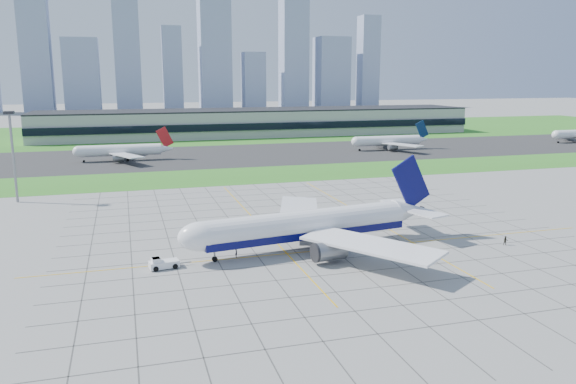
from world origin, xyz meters
name	(u,v)px	position (x,y,z in m)	size (l,w,h in m)	color
ground	(330,247)	(0.00, 0.00, 0.00)	(1400.00, 1400.00, 0.00)	gray
grass_median	(242,176)	(0.00, 90.00, 0.02)	(700.00, 35.00, 0.04)	#317621
asphalt_taxiway	(217,155)	(0.00, 145.00, 0.03)	(700.00, 75.00, 0.04)	#383838
grass_far	(189,133)	(0.00, 255.00, 0.02)	(700.00, 145.00, 0.04)	#317621
apron_markings	(315,233)	(0.43, 11.09, 0.02)	(120.00, 130.00, 0.03)	#474744
terminal	(259,122)	(40.00, 229.87, 7.89)	(260.00, 43.00, 15.80)	#B7B7B2
light_mast	(12,145)	(-70.00, 65.00, 16.18)	(2.50, 2.50, 25.60)	gray
city_skyline	(150,54)	(-8.71, 520.00, 59.09)	(523.00, 32.40, 160.00)	#8E9BB9
airliner	(308,226)	(-4.93, -0.04, 4.95)	(57.30, 57.68, 18.10)	white
pushback_tug	(163,263)	(-34.53, -4.03, 0.97)	(7.93, 3.37, 2.18)	white
crew_near	(236,253)	(-20.16, -1.43, 0.90)	(0.66, 0.43, 1.80)	black
crew_far	(506,241)	(35.87, -9.37, 0.98)	(0.95, 0.74, 1.95)	black
distant_jet_1	(122,150)	(-41.22, 140.29, 4.49)	(38.94, 42.66, 14.08)	white
distant_jet_2	(389,141)	(83.63, 142.05, 4.49)	(38.70, 42.66, 14.08)	white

